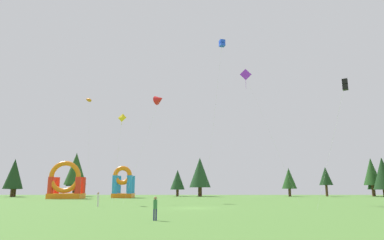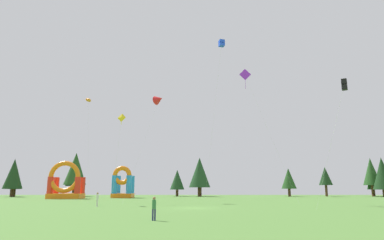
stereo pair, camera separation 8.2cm
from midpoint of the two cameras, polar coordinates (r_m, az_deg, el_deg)
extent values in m
plane|color=#548438|center=(37.74, 0.00, -14.73)|extent=(120.00, 120.00, 0.00)
cone|color=red|center=(56.86, -5.84, 3.51)|extent=(2.24, 2.22, 1.77)
cylinder|color=silver|center=(52.59, -8.64, -4.49)|extent=(4.24, 6.09, 16.72)
ellipsoid|color=orange|center=(52.68, -17.37, 3.26)|extent=(1.79, 2.28, 1.13)
cylinder|color=silver|center=(49.41, -17.39, -4.67)|extent=(1.96, 3.57, 15.03)
cube|color=blue|center=(58.93, 4.86, 12.58)|extent=(1.09, 1.09, 0.50)
cube|color=blue|center=(59.18, 4.85, 13.11)|extent=(1.09, 1.09, 0.50)
cylinder|color=silver|center=(59.47, 3.38, -0.68)|extent=(2.71, 9.33, 26.36)
pyramid|color=yellow|center=(51.88, -12.10, 0.36)|extent=(1.04, 0.58, 0.99)
cylinder|color=yellow|center=(51.84, -12.09, -0.24)|extent=(0.04, 0.04, 1.05)
cylinder|color=silver|center=(52.49, -12.88, -6.65)|extent=(1.53, 2.56, 12.49)
cube|color=black|center=(39.38, 24.29, 5.02)|extent=(0.74, 0.74, 0.54)
cube|color=black|center=(39.56, 24.22, 5.93)|extent=(0.74, 0.74, 0.54)
cylinder|color=silver|center=(38.40, 22.26, -4.14)|extent=(3.27, 1.84, 12.98)
pyramid|color=purple|center=(56.02, 8.79, 7.46)|extent=(1.37, 0.26, 1.37)
cylinder|color=purple|center=(55.57, 8.84, 6.39)|extent=(0.04, 0.04, 2.27)
cylinder|color=silver|center=(51.22, 12.83, -2.24)|extent=(5.75, 6.01, 20.14)
cylinder|color=silver|center=(42.25, -16.04, -13.39)|extent=(0.16, 0.16, 0.80)
cylinder|color=silver|center=(42.12, -15.94, -13.41)|extent=(0.16, 0.16, 0.80)
cylinder|color=silver|center=(42.16, -15.94, -12.43)|extent=(0.40, 0.40, 0.63)
sphere|color=#9E704C|center=(42.15, -15.91, -11.86)|extent=(0.22, 0.22, 0.22)
cylinder|color=navy|center=(24.29, -6.45, -15.68)|extent=(0.15, 0.15, 0.78)
cylinder|color=navy|center=(24.25, -6.82, -15.68)|extent=(0.15, 0.15, 0.78)
cylinder|color=#33723F|center=(24.22, -6.60, -14.02)|extent=(0.35, 0.35, 0.62)
sphere|color=#9E704C|center=(24.21, -6.58, -13.04)|extent=(0.21, 0.21, 0.21)
cube|color=orange|center=(71.61, -20.84, -11.97)|extent=(6.38, 4.02, 0.99)
cylinder|color=red|center=(71.20, -23.14, -10.14)|extent=(1.12, 1.12, 3.15)
cylinder|color=red|center=(69.36, -19.07, -10.41)|extent=(1.12, 1.12, 3.15)
cylinder|color=red|center=(73.88, -22.27, -10.21)|extent=(1.12, 1.12, 3.15)
cylinder|color=red|center=(72.11, -18.33, -10.47)|extent=(1.12, 1.12, 3.15)
torus|color=orange|center=(70.26, -21.04, -9.00)|extent=(6.15, 0.90, 6.15)
cube|color=orange|center=(74.23, -11.86, -12.44)|extent=(4.18, 4.41, 0.89)
cylinder|color=#268CD8|center=(72.94, -13.22, -10.59)|extent=(1.17, 1.17, 3.72)
cylinder|color=#268CD8|center=(72.33, -10.86, -10.68)|extent=(1.17, 1.17, 3.72)
cylinder|color=#268CD8|center=(76.10, -12.68, -10.63)|extent=(1.17, 1.17, 3.72)
cylinder|color=#268CD8|center=(75.52, -10.41, -10.71)|extent=(1.17, 1.17, 3.72)
torus|color=orange|center=(72.65, -11.99, -9.17)|extent=(3.94, 0.94, 3.94)
cylinder|color=#4C331E|center=(90.70, -28.12, -10.85)|extent=(0.48, 0.48, 1.73)
cone|color=#193819|center=(90.70, -27.95, -9.02)|extent=(2.67, 2.67, 4.09)
cylinder|color=#4C331E|center=(89.21, -28.48, -10.81)|extent=(0.77, 0.77, 1.79)
cone|color=#193819|center=(89.24, -28.22, -8.03)|extent=(4.29, 4.29, 6.92)
cylinder|color=#4C331E|center=(88.05, -19.59, -11.21)|extent=(0.96, 0.96, 2.73)
cone|color=#234C1E|center=(88.15, -19.36, -7.80)|extent=(5.33, 5.33, 7.79)
cylinder|color=#4C331E|center=(87.80, -19.62, -11.30)|extent=(0.75, 0.75, 2.45)
cone|color=#193819|center=(87.86, -19.43, -8.37)|extent=(4.19, 4.19, 6.55)
cylinder|color=#4C331E|center=(83.76, -2.76, -12.25)|extent=(0.63, 0.63, 1.61)
cone|color=#1E4221|center=(83.77, -2.74, -10.07)|extent=(3.52, 3.52, 4.75)
cylinder|color=#4C331E|center=(81.76, 1.09, -12.10)|extent=(0.92, 0.92, 2.11)
cone|color=#1E4221|center=(81.81, 1.08, -8.88)|extent=(5.12, 5.12, 7.10)
cylinder|color=#4C331E|center=(85.31, 15.98, -11.75)|extent=(0.63, 0.63, 1.81)
cone|color=#234C1E|center=(85.32, 15.86, -9.50)|extent=(3.53, 3.53, 4.90)
cylinder|color=#4C331E|center=(88.70, 21.62, -11.09)|extent=(0.58, 0.58, 2.66)
cone|color=#193819|center=(88.73, 21.46, -8.83)|extent=(3.20, 3.20, 4.34)
cylinder|color=#4C331E|center=(92.99, 28.15, -10.54)|extent=(0.71, 0.71, 2.64)
cone|color=#234C1E|center=(93.06, 27.89, -7.73)|extent=(3.96, 3.96, 6.52)
cylinder|color=#4C331E|center=(90.23, 29.67, -10.74)|extent=(0.83, 0.83, 1.64)
cone|color=#193819|center=(90.27, 29.39, -7.88)|extent=(4.59, 4.59, 7.40)
cylinder|color=#4C331E|center=(94.69, 28.28, -10.83)|extent=(0.52, 0.52, 1.62)
cone|color=#193819|center=(94.70, 28.10, -8.92)|extent=(2.92, 2.92, 4.69)
camera|label=1|loc=(0.04, -90.05, 0.01)|focal=31.43mm
camera|label=2|loc=(0.04, 89.95, -0.01)|focal=31.43mm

